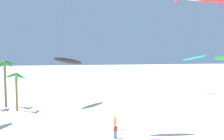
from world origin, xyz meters
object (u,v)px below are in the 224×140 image
object	(u,v)px
flying_kite_6	(196,58)
palm_tree_1	(5,69)
palm_tree_2	(16,79)
person_near_left	(115,122)
flying_kite_5	(69,61)
flying_kite_8	(195,0)
person_foreground_walker	(115,131)

from	to	relation	value
flying_kite_6	palm_tree_1	bearing A→B (deg)	-169.29
palm_tree_2	person_near_left	world-z (taller)	palm_tree_2
flying_kite_5	flying_kite_8	distance (m)	33.45
palm_tree_1	person_foreground_walker	bearing A→B (deg)	-47.66
flying_kite_5	person_foreground_walker	distance (m)	20.29
palm_tree_1	flying_kite_6	world-z (taller)	flying_kite_6
flying_kite_8	person_foreground_walker	world-z (taller)	flying_kite_8
palm_tree_2	person_near_left	distance (m)	18.70
flying_kite_5	flying_kite_6	size ratio (longest dim) A/B	0.91
palm_tree_2	flying_kite_6	bearing A→B (deg)	16.27
person_foreground_walker	palm_tree_2	bearing A→B (deg)	133.26
palm_tree_1	flying_kite_8	xyz separation A→B (m)	(39.91, 9.94, 14.82)
flying_kite_8	palm_tree_2	bearing A→B (deg)	-160.50
palm_tree_1	palm_tree_2	xyz separation A→B (m)	(2.56, -3.28, -1.51)
flying_kite_6	flying_kite_8	world-z (taller)	flying_kite_8
palm_tree_1	flying_kite_6	size ratio (longest dim) A/B	0.82
flying_kite_5	person_foreground_walker	size ratio (longest dim) A/B	5.49
person_foreground_walker	person_near_left	size ratio (longest dim) A/B	0.96
palm_tree_2	flying_kite_5	world-z (taller)	flying_kite_5
palm_tree_2	flying_kite_8	world-z (taller)	flying_kite_8
flying_kite_5	flying_kite_6	distance (m)	29.17
palm_tree_1	flying_kite_6	xyz separation A→B (m)	(39.18, 7.41, 1.45)
palm_tree_1	palm_tree_2	world-z (taller)	palm_tree_1
palm_tree_1	person_foreground_walker	world-z (taller)	palm_tree_1
flying_kite_5	palm_tree_1	bearing A→B (deg)	-178.18
flying_kite_6	person_foreground_walker	world-z (taller)	flying_kite_6
flying_kite_6	flying_kite_5	bearing A→B (deg)	-165.99
flying_kite_6	flying_kite_8	size ratio (longest dim) A/B	0.45
palm_tree_2	person_near_left	bearing A→B (deg)	-38.42
palm_tree_1	flying_kite_5	size ratio (longest dim) A/B	0.91
flying_kite_8	person_near_left	size ratio (longest dim) A/B	12.84
palm_tree_2	person_foreground_walker	bearing A→B (deg)	-46.74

